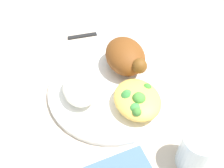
{
  "coord_description": "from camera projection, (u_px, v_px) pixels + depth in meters",
  "views": [
    {
      "loc": [
        0.4,
        -0.12,
        0.48
      ],
      "look_at": [
        0.0,
        0.0,
        0.02
      ],
      "focal_mm": 44.65,
      "sensor_mm": 36.0,
      "label": 1
    }
  ],
  "objects": [
    {
      "name": "plate",
      "position": [
        112.0,
        89.0,
        0.63
      ],
      "size": [
        0.29,
        0.29,
        0.01
      ],
      "color": "white",
      "rests_on": "ground_plane"
    },
    {
      "name": "knife",
      "position": [
        96.0,
        34.0,
        0.77
      ],
      "size": [
        0.03,
        0.19,
        0.01
      ],
      "color": "black",
      "rests_on": "ground_plane"
    },
    {
      "name": "water_glass",
      "position": [
        197.0,
        151.0,
        0.49
      ],
      "size": [
        0.06,
        0.06,
        0.08
      ],
      "primitive_type": "cylinder",
      "color": "silver",
      "rests_on": "ground_plane"
    },
    {
      "name": "fork",
      "position": [
        98.0,
        40.0,
        0.76
      ],
      "size": [
        0.02,
        0.14,
        0.01
      ],
      "color": "silver",
      "rests_on": "ground_plane"
    },
    {
      "name": "roasted_chicken",
      "position": [
        126.0,
        56.0,
        0.64
      ],
      "size": [
        0.13,
        0.09,
        0.07
      ],
      "color": "brown",
      "rests_on": "plate"
    },
    {
      "name": "mac_cheese_with_broccoli",
      "position": [
        137.0,
        99.0,
        0.57
      ],
      "size": [
        0.11,
        0.1,
        0.05
      ],
      "color": "#EBBA50",
      "rests_on": "plate"
    },
    {
      "name": "ground_plane",
      "position": [
        112.0,
        91.0,
        0.63
      ],
      "size": [
        2.0,
        2.0,
        0.0
      ],
      "primitive_type": "plane",
      "color": "beige"
    },
    {
      "name": "rice_pile",
      "position": [
        79.0,
        88.0,
        0.6
      ],
      "size": [
        0.1,
        0.07,
        0.04
      ],
      "primitive_type": "ellipsoid",
      "color": "white",
      "rests_on": "plate"
    }
  ]
}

